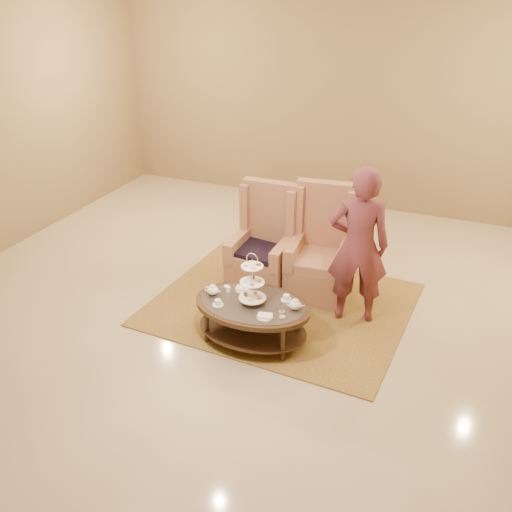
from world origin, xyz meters
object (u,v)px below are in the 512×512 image
at_px(tea_table, 252,310).
at_px(person, 358,246).
at_px(armchair_left, 264,253).
at_px(armchair_right, 321,258).

xyz_separation_m(tea_table, person, (0.89, 0.85, 0.53)).
xyz_separation_m(tea_table, armchair_left, (-0.34, 1.18, 0.06)).
xyz_separation_m(armchair_left, armchair_right, (0.69, 0.12, 0.01)).
bearing_deg(tea_table, armchair_right, 75.48).
height_order(armchair_left, person, person).
bearing_deg(armchair_right, person, -46.45).
relative_size(tea_table, person, 0.69).
distance_m(armchair_left, person, 1.36).
xyz_separation_m(armchair_right, person, (0.54, -0.46, 0.46)).
distance_m(tea_table, armchair_right, 1.35).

